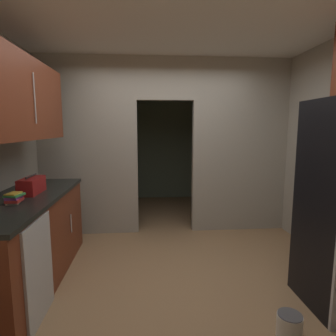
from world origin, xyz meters
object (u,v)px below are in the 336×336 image
(book_stack, at_px, (14,198))
(paint_can, at_px, (289,326))
(dishwasher, at_px, (39,271))
(boombox, at_px, (32,186))

(book_stack, height_order, paint_can, book_stack)
(dishwasher, bearing_deg, book_stack, 132.87)
(dishwasher, height_order, book_stack, book_stack)
(boombox, relative_size, paint_can, 1.95)
(dishwasher, height_order, paint_can, dishwasher)
(boombox, bearing_deg, paint_can, -25.88)
(dishwasher, relative_size, book_stack, 5.03)
(book_stack, relative_size, paint_can, 0.89)
(boombox, bearing_deg, dishwasher, -67.28)
(dishwasher, bearing_deg, boombox, 112.72)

